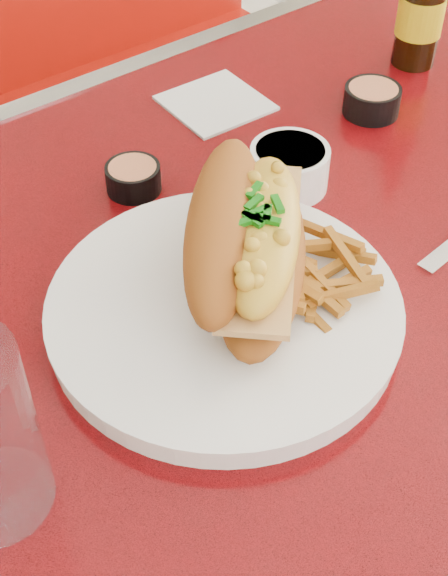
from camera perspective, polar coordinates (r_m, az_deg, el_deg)
ground at (r=1.43m, az=6.84°, el=-19.30°), size 8.00×8.00×0.00m
diner_table at (r=0.93m, az=10.00°, el=-2.50°), size 1.23×0.83×0.77m
booth_bench_far at (r=1.64m, az=-12.04°, el=6.29°), size 1.20×0.51×0.90m
dinner_plate at (r=0.69m, az=0.00°, el=-1.65°), size 0.40×0.40×0.02m
mac_hoagie at (r=0.67m, az=1.68°, el=3.50°), size 0.24×0.25×0.10m
fries_pile at (r=0.69m, az=5.74°, el=1.38°), size 0.13×0.13×0.03m
fork at (r=0.73m, az=3.04°, el=2.55°), size 0.05×0.16×0.00m
gravy_ramekin at (r=0.83m, az=4.66°, el=8.61°), size 0.11×0.11×0.05m
sauce_cup_left at (r=0.83m, az=-6.47°, el=7.86°), size 0.07×0.07×0.03m
sauce_cup_right at (r=0.96m, az=10.48°, el=13.07°), size 0.08×0.08×0.03m
paper_napkin at (r=0.97m, az=-0.61°, el=13.02°), size 0.11×0.11×0.00m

